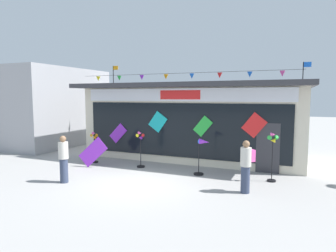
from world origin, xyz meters
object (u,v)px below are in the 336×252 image
(person_near_camera, at_px, (246,165))
(wind_spinner_far_left, at_px, (94,144))
(kite_shop_building, at_px, (195,120))
(wind_spinner_left, at_px, (140,147))
(person_mid_plaza, at_px, (64,159))
(display_kite_on_ground, at_px, (93,152))
(wind_spinner_center_right, at_px, (273,149))
(wind_spinner_center_left, at_px, (202,152))

(person_near_camera, bearing_deg, wind_spinner_far_left, -152.51)
(kite_shop_building, height_order, wind_spinner_far_left, kite_shop_building)
(wind_spinner_left, xyz_separation_m, person_mid_plaza, (-1.42, -3.05, -0.04))
(person_near_camera, distance_m, display_kite_on_ground, 6.66)
(kite_shop_building, xyz_separation_m, person_mid_plaza, (-2.80, -6.42, -0.99))
(wind_spinner_center_right, bearing_deg, wind_spinner_center_left, -177.31)
(wind_spinner_center_right, bearing_deg, display_kite_on_ground, -174.64)
(wind_spinner_far_left, distance_m, wind_spinner_center_right, 7.73)
(wind_spinner_center_right, bearing_deg, person_near_camera, -112.66)
(wind_spinner_center_left, xyz_separation_m, person_mid_plaza, (-4.23, -2.87, -0.06))
(wind_spinner_center_right, bearing_deg, kite_shop_building, 139.20)
(wind_spinner_center_left, height_order, person_mid_plaza, person_mid_plaza)
(display_kite_on_ground, bearing_deg, wind_spinner_far_left, 122.89)
(kite_shop_building, xyz_separation_m, wind_spinner_far_left, (-3.75, -3.39, -0.96))
(wind_spinner_left, relative_size, person_near_camera, 0.93)
(wind_spinner_center_left, distance_m, display_kite_on_ground, 4.75)
(kite_shop_building, height_order, wind_spinner_center_right, kite_shop_building)
(wind_spinner_center_left, bearing_deg, wind_spinner_center_right, 2.69)
(wind_spinner_center_right, height_order, person_mid_plaza, wind_spinner_center_right)
(wind_spinner_left, height_order, person_mid_plaza, person_mid_plaza)
(kite_shop_building, height_order, person_mid_plaza, kite_shop_building)
(person_near_camera, xyz_separation_m, person_mid_plaza, (-6.10, -1.37, -0.03))
(wind_spinner_far_left, xyz_separation_m, display_kite_on_ground, (0.46, -0.72, -0.23))
(person_mid_plaza, bearing_deg, wind_spinner_far_left, -149.19)
(kite_shop_building, height_order, display_kite_on_ground, kite_shop_building)
(wind_spinner_left, distance_m, display_kite_on_ground, 2.07)
(wind_spinner_left, height_order, wind_spinner_center_right, wind_spinner_center_right)
(kite_shop_building, bearing_deg, wind_spinner_far_left, -137.88)
(person_mid_plaza, bearing_deg, display_kite_on_ground, -154.73)
(wind_spinner_center_right, height_order, person_near_camera, wind_spinner_center_right)
(wind_spinner_left, relative_size, wind_spinner_center_right, 0.87)
(wind_spinner_left, height_order, person_near_camera, person_near_camera)
(person_near_camera, height_order, person_mid_plaza, same)
(person_mid_plaza, xyz_separation_m, display_kite_on_ground, (-0.49, 2.31, -0.20))
(wind_spinner_left, distance_m, person_mid_plaza, 3.37)
(wind_spinner_left, height_order, display_kite_on_ground, wind_spinner_left)
(kite_shop_building, bearing_deg, display_kite_on_ground, -128.66)
(kite_shop_building, relative_size, display_kite_on_ground, 8.85)
(kite_shop_building, xyz_separation_m, wind_spinner_center_left, (1.42, -3.55, -0.93))
(person_mid_plaza, relative_size, display_kite_on_ground, 1.38)
(wind_spinner_far_left, bearing_deg, wind_spinner_left, 0.72)
(wind_spinner_far_left, xyz_separation_m, wind_spinner_center_left, (5.18, -0.16, 0.03))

